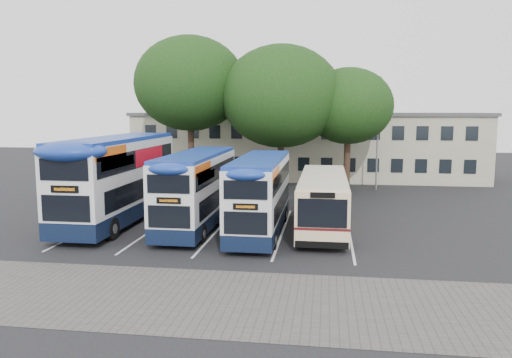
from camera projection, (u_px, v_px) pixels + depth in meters
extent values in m
plane|color=black|center=(279.00, 259.00, 21.67)|extent=(120.00, 120.00, 0.00)
cube|color=#595654|center=(206.00, 299.00, 17.05)|extent=(40.00, 6.00, 0.01)
cube|color=silver|center=(97.00, 225.00, 28.07)|extent=(0.12, 11.00, 0.01)
cube|color=silver|center=(157.00, 227.00, 27.59)|extent=(0.12, 11.00, 0.01)
cube|color=silver|center=(219.00, 229.00, 27.10)|extent=(0.12, 11.00, 0.01)
cube|color=silver|center=(283.00, 231.00, 26.61)|extent=(0.12, 11.00, 0.01)
cube|color=silver|center=(349.00, 233.00, 26.12)|extent=(0.12, 11.00, 0.01)
cube|color=#A6A186|center=(306.00, 146.00, 47.75)|extent=(32.00, 8.00, 6.00)
cube|color=#4C4C4F|center=(306.00, 114.00, 47.33)|extent=(32.40, 8.40, 0.30)
cube|color=black|center=(304.00, 164.00, 43.98)|extent=(30.00, 0.06, 1.20)
cube|color=black|center=(304.00, 132.00, 43.60)|extent=(30.00, 0.06, 1.20)
cylinder|color=gray|center=(378.00, 134.00, 39.84)|extent=(0.14, 0.14, 9.00)
cube|color=gray|center=(380.00, 77.00, 39.23)|extent=(0.12, 0.80, 0.12)
cube|color=gray|center=(380.00, 78.00, 38.84)|extent=(0.25, 0.50, 0.12)
cylinder|color=black|center=(191.00, 152.00, 40.06)|extent=(0.50, 0.50, 6.26)
ellipsoid|color=black|center=(190.00, 83.00, 39.33)|extent=(8.78, 8.78, 7.47)
cylinder|color=black|center=(281.00, 158.00, 38.59)|extent=(0.50, 0.50, 5.49)
ellipsoid|color=black|center=(281.00, 96.00, 37.94)|extent=(9.19, 9.19, 7.81)
cylinder|color=black|center=(347.00, 161.00, 38.70)|extent=(0.50, 0.50, 4.97)
ellipsoid|color=black|center=(348.00, 106.00, 38.12)|extent=(6.87, 6.87, 5.84)
cube|color=black|center=(119.00, 209.00, 28.71)|extent=(2.79, 11.72, 0.89)
cube|color=silver|center=(118.00, 171.00, 28.42)|extent=(2.79, 11.72, 3.46)
cube|color=#193797|center=(117.00, 140.00, 28.17)|extent=(2.73, 11.48, 0.33)
cube|color=black|center=(121.00, 187.00, 28.88)|extent=(2.83, 10.38, 1.12)
cube|color=black|center=(117.00, 158.00, 28.31)|extent=(2.83, 11.05, 1.00)
cube|color=orange|center=(112.00, 153.00, 24.26)|extent=(0.02, 3.57, 0.61)
cube|color=black|center=(65.00, 189.00, 22.66)|extent=(1.34, 0.06, 0.33)
cylinder|color=black|center=(122.00, 201.00, 32.26)|extent=(0.33, 1.12, 1.12)
cylinder|color=black|center=(160.00, 202.00, 31.91)|extent=(0.33, 1.12, 1.12)
cylinder|color=black|center=(65.00, 227.00, 25.14)|extent=(0.33, 1.12, 1.12)
cylinder|color=black|center=(112.00, 229.00, 24.79)|extent=(0.33, 1.12, 1.12)
cube|color=red|center=(150.00, 156.00, 29.48)|extent=(0.02, 4.46, 0.95)
cube|color=black|center=(197.00, 216.00, 27.45)|extent=(2.34, 9.83, 0.75)
cube|color=silver|center=(197.00, 183.00, 27.20)|extent=(2.34, 9.83, 2.90)
cube|color=#193797|center=(196.00, 156.00, 27.00)|extent=(2.29, 9.63, 0.28)
cube|color=black|center=(198.00, 196.00, 27.59)|extent=(2.38, 8.70, 0.94)
cube|color=black|center=(197.00, 171.00, 27.11)|extent=(2.38, 9.27, 0.84)
cube|color=orange|center=(203.00, 169.00, 23.71)|extent=(0.02, 2.99, 0.51)
cube|color=black|center=(169.00, 201.00, 22.37)|extent=(1.12, 0.06, 0.28)
cylinder|color=black|center=(193.00, 208.00, 30.42)|extent=(0.28, 0.94, 0.94)
cylinder|color=black|center=(227.00, 209.00, 30.13)|extent=(0.28, 0.94, 0.94)
cylinder|color=black|center=(160.00, 232.00, 24.46)|extent=(0.28, 0.94, 0.94)
cylinder|color=black|center=(202.00, 234.00, 24.16)|extent=(0.28, 0.94, 0.94)
cube|color=black|center=(260.00, 221.00, 26.26)|extent=(2.27, 9.52, 0.73)
cube|color=silver|center=(260.00, 188.00, 26.02)|extent=(2.27, 9.52, 2.81)
cube|color=#193797|center=(260.00, 160.00, 25.82)|extent=(2.22, 9.33, 0.27)
cube|color=black|center=(261.00, 201.00, 26.39)|extent=(2.31, 8.43, 0.91)
cube|color=black|center=(260.00, 176.00, 25.93)|extent=(2.31, 8.98, 0.82)
cube|color=orange|center=(276.00, 174.00, 22.63)|extent=(0.02, 2.90, 0.50)
cube|color=black|center=(245.00, 207.00, 21.33)|extent=(1.09, 0.06, 0.27)
cylinder|color=black|center=(249.00, 213.00, 29.14)|extent=(0.27, 0.91, 0.91)
cylinder|color=black|center=(284.00, 214.00, 28.85)|extent=(0.27, 0.91, 0.91)
cylinder|color=black|center=(230.00, 238.00, 23.36)|extent=(0.27, 0.91, 0.91)
cylinder|color=black|center=(273.00, 240.00, 23.07)|extent=(0.27, 0.91, 0.91)
cube|color=beige|center=(323.00, 201.00, 26.98)|extent=(2.48, 9.92, 2.53)
cube|color=beige|center=(324.00, 177.00, 26.80)|extent=(2.38, 9.53, 0.20)
cube|color=black|center=(323.00, 191.00, 27.41)|extent=(2.52, 7.94, 0.89)
cube|color=#551114|center=(323.00, 208.00, 27.03)|extent=(2.51, 9.94, 0.12)
cube|color=black|center=(322.00, 213.00, 22.05)|extent=(2.18, 0.06, 1.29)
cylinder|color=black|center=(299.00, 234.00, 23.97)|extent=(0.30, 0.99, 0.99)
cylinder|color=black|center=(346.00, 236.00, 23.66)|extent=(0.30, 0.99, 0.99)
cylinder|color=black|center=(305.00, 209.00, 30.20)|extent=(0.30, 0.99, 0.99)
cylinder|color=black|center=(342.00, 210.00, 29.88)|extent=(0.30, 0.99, 0.99)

